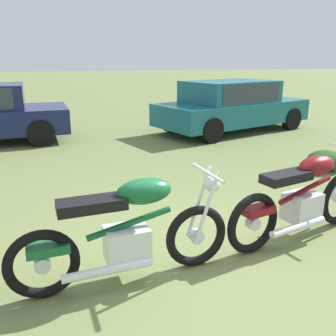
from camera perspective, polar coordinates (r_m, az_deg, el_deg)
The scene contains 5 objects.
ground_plane at distance 4.04m, azimuth 6.81°, elevation -13.73°, with size 120.00×120.00×0.00m, color olive.
motorcycle_green at distance 3.45m, azimuth -6.37°, elevation -9.93°, with size 2.12×0.65×1.02m.
motorcycle_maroon at distance 4.53m, azimuth 20.25°, elevation -4.35°, with size 2.09×0.86×1.02m.
car_teal at distance 10.73m, azimuth 9.85°, elevation 9.86°, with size 4.86×3.23×1.43m.
shrub_low at distance 7.53m, azimuth 23.29°, elevation 1.11°, with size 0.70×0.62×0.38m.
Camera 1 is at (-1.37, -3.20, 2.04)m, focal length 39.24 mm.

